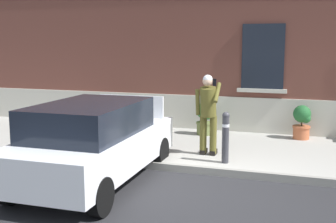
{
  "coord_description": "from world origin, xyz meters",
  "views": [
    {
      "loc": [
        1.54,
        -7.02,
        2.54
      ],
      "look_at": [
        -1.32,
        1.6,
        1.1
      ],
      "focal_mm": 45.96,
      "sensor_mm": 36.0,
      "label": 1
    }
  ],
  "objects": [
    {
      "name": "bollard_near_person",
      "position": [
        -0.02,
        1.35,
        0.71
      ],
      "size": [
        0.15,
        0.15,
        1.04
      ],
      "color": "#333338",
      "rests_on": "sidewalk"
    },
    {
      "name": "planter_terracotta",
      "position": [
        1.4,
        4.15,
        0.61
      ],
      "size": [
        0.44,
        0.44,
        0.86
      ],
      "color": "#B25B38",
      "rests_on": "sidewalk"
    },
    {
      "name": "ground_plane",
      "position": [
        0.0,
        0.0,
        0.0
      ],
      "size": [
        80.0,
        80.0,
        0.0
      ],
      "primitive_type": "plane",
      "color": "#232326"
    },
    {
      "name": "building_facade",
      "position": [
        0.01,
        5.29,
        3.73
      ],
      "size": [
        24.0,
        1.52,
        7.5
      ],
      "color": "brown",
      "rests_on": "ground"
    },
    {
      "name": "curb_edge",
      "position": [
        0.0,
        0.94,
        0.07
      ],
      "size": [
        24.0,
        0.12,
        0.15
      ],
      "primitive_type": "cube",
      "color": "gray",
      "rests_on": "ground"
    },
    {
      "name": "sidewalk",
      "position": [
        0.0,
        2.8,
        0.07
      ],
      "size": [
        24.0,
        3.6,
        0.15
      ],
      "primitive_type": "cube",
      "color": "#99968E",
      "rests_on": "ground"
    },
    {
      "name": "bollard_far_left",
      "position": [
        -3.66,
        1.35,
        0.71
      ],
      "size": [
        0.15,
        0.15,
        1.04
      ],
      "color": "#333338",
      "rests_on": "sidewalk"
    },
    {
      "name": "hatchback_car_white",
      "position": [
        -2.14,
        -0.2,
        0.79
      ],
      "size": [
        1.83,
        4.09,
        1.5
      ],
      "color": "white",
      "rests_on": "ground"
    },
    {
      "name": "planter_cream",
      "position": [
        -3.5,
        3.87,
        0.61
      ],
      "size": [
        0.44,
        0.44,
        0.86
      ],
      "color": "beige",
      "rests_on": "sidewalk"
    },
    {
      "name": "person_on_phone",
      "position": [
        -0.49,
        1.83,
        1.15
      ],
      "size": [
        0.51,
        0.5,
        1.75
      ],
      "rotation": [
        0.0,
        0.0,
        -0.08
      ],
      "color": "#514C1E",
      "rests_on": "sidewalk"
    },
    {
      "name": "planter_olive",
      "position": [
        -1.05,
        3.88,
        0.61
      ],
      "size": [
        0.44,
        0.44,
        0.86
      ],
      "color": "#606B38",
      "rests_on": "sidewalk"
    }
  ]
}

